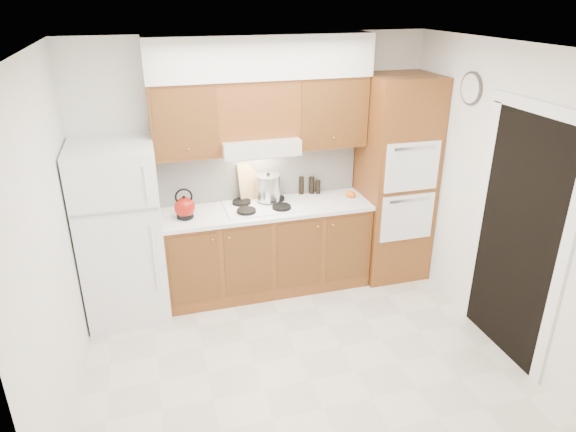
{
  "coord_description": "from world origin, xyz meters",
  "views": [
    {
      "loc": [
        -1.1,
        -3.49,
        2.94
      ],
      "look_at": [
        0.04,
        0.45,
        1.15
      ],
      "focal_mm": 32.0,
      "sensor_mm": 36.0,
      "label": 1
    }
  ],
  "objects_px": {
    "kettle": "(185,208)",
    "oven_cabinet": "(395,180)",
    "fridge": "(121,233)",
    "stock_pot": "(268,188)"
  },
  "relations": [
    {
      "from": "kettle",
      "to": "stock_pot",
      "type": "relative_size",
      "value": 0.78
    },
    {
      "from": "fridge",
      "to": "oven_cabinet",
      "type": "relative_size",
      "value": 0.78
    },
    {
      "from": "oven_cabinet",
      "to": "stock_pot",
      "type": "xyz_separation_m",
      "value": [
        -1.36,
        0.14,
        -0.0
      ]
    },
    {
      "from": "stock_pot",
      "to": "fridge",
      "type": "bearing_deg",
      "value": -173.2
    },
    {
      "from": "oven_cabinet",
      "to": "stock_pot",
      "type": "distance_m",
      "value": 1.37
    },
    {
      "from": "oven_cabinet",
      "to": "fridge",
      "type": "bearing_deg",
      "value": -179.3
    },
    {
      "from": "fridge",
      "to": "kettle",
      "type": "xyz_separation_m",
      "value": [
        0.61,
        0.0,
        0.19
      ]
    },
    {
      "from": "oven_cabinet",
      "to": "kettle",
      "type": "relative_size",
      "value": 10.95
    },
    {
      "from": "stock_pot",
      "to": "oven_cabinet",
      "type": "bearing_deg",
      "value": -5.93
    },
    {
      "from": "kettle",
      "to": "oven_cabinet",
      "type": "bearing_deg",
      "value": -7.61
    }
  ]
}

